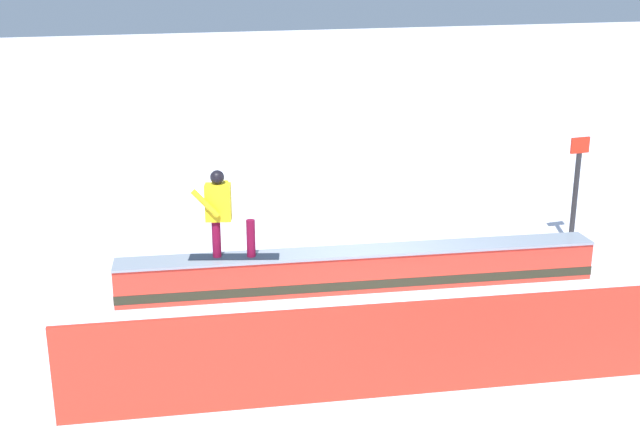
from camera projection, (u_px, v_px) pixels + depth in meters
The scene contains 5 objects.
ground_plane at pixel (360, 288), 12.99m from camera, with size 120.00×120.00×0.00m, color white.
grind_box at pixel (361, 271), 12.90m from camera, with size 7.92×2.09×0.67m.
snowboarder at pixel (222, 211), 12.23m from camera, with size 1.45×0.73×1.43m.
safety_fence at pixel (473, 344), 9.66m from camera, with size 10.07×0.06×1.24m, color red.
trail_marker at pixel (576, 189), 14.69m from camera, with size 0.40×0.10×2.12m.
Camera 1 is at (4.84, 11.06, 5.00)m, focal length 43.74 mm.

